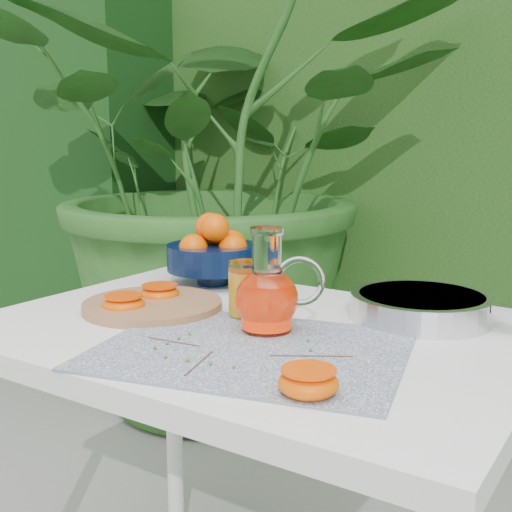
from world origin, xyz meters
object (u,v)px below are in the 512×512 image
Objects in this scene: fruit_bowl at (214,251)px; juice_pitcher at (268,296)px; saute_pan at (423,305)px; white_table at (250,368)px; cutting_board at (153,305)px.

juice_pitcher is at bearing -39.65° from fruit_bowl.
saute_pan is at bearing -2.99° from fruit_bowl.
saute_pan is (0.52, -0.03, -0.05)m from fruit_bowl.
fruit_bowl is at bearing 137.23° from white_table.
fruit_bowl reaches higher than saute_pan.
saute_pan is (0.20, 0.23, -0.04)m from juice_pitcher.
fruit_bowl is (-0.27, 0.25, 0.16)m from white_table.
white_table is at bearing -138.70° from saute_pan.
cutting_board is at bearing -154.44° from saute_pan.
white_table is 0.40m from fruit_bowl.
cutting_board is at bearing -81.79° from fruit_bowl.
cutting_board is 0.54m from saute_pan.
white_table is at bearing 2.45° from cutting_board.
fruit_bowl is 0.58× the size of saute_pan.
cutting_board is at bearing 179.27° from juice_pitcher.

